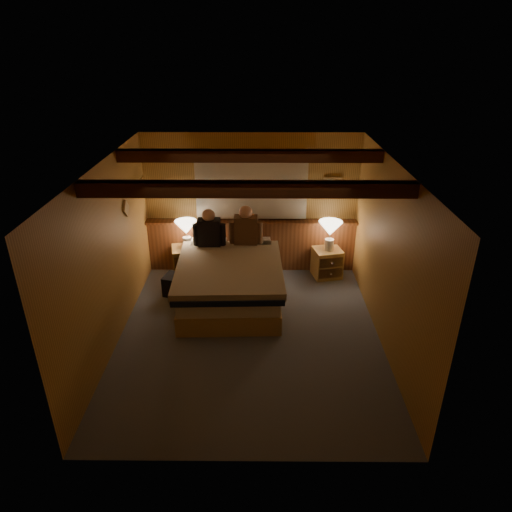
{
  "coord_description": "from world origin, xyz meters",
  "views": [
    {
      "loc": [
        0.13,
        -5.26,
        3.77
      ],
      "look_at": [
        0.09,
        0.4,
        1.04
      ],
      "focal_mm": 32.0,
      "sensor_mm": 36.0,
      "label": 1
    }
  ],
  "objects_px": {
    "bed": "(230,281)",
    "person_right": "(246,228)",
    "nightstand_left": "(187,262)",
    "duffel_bag": "(181,285)",
    "nightstand_right": "(327,263)",
    "person_left": "(209,231)",
    "lamp_left": "(186,229)",
    "lamp_right": "(330,230)"
  },
  "relations": [
    {
      "from": "nightstand_left",
      "to": "person_right",
      "type": "bearing_deg",
      "value": -18.55
    },
    {
      "from": "duffel_bag",
      "to": "lamp_left",
      "type": "bearing_deg",
      "value": 102.07
    },
    {
      "from": "lamp_right",
      "to": "person_left",
      "type": "relative_size",
      "value": 0.79
    },
    {
      "from": "nightstand_right",
      "to": "lamp_left",
      "type": "relative_size",
      "value": 1.11
    },
    {
      "from": "bed",
      "to": "lamp_left",
      "type": "bearing_deg",
      "value": 130.31
    },
    {
      "from": "nightstand_right",
      "to": "person_left",
      "type": "distance_m",
      "value": 2.11
    },
    {
      "from": "bed",
      "to": "lamp_left",
      "type": "distance_m",
      "value": 1.26
    },
    {
      "from": "nightstand_left",
      "to": "nightstand_right",
      "type": "height_order",
      "value": "nightstand_left"
    },
    {
      "from": "bed",
      "to": "nightstand_left",
      "type": "bearing_deg",
      "value": 131.43
    },
    {
      "from": "bed",
      "to": "person_right",
      "type": "distance_m",
      "value": 0.95
    },
    {
      "from": "lamp_left",
      "to": "lamp_right",
      "type": "height_order",
      "value": "same"
    },
    {
      "from": "lamp_right",
      "to": "duffel_bag",
      "type": "bearing_deg",
      "value": -165.08
    },
    {
      "from": "lamp_right",
      "to": "person_right",
      "type": "bearing_deg",
      "value": -174.68
    },
    {
      "from": "bed",
      "to": "nightstand_right",
      "type": "distance_m",
      "value": 1.83
    },
    {
      "from": "nightstand_left",
      "to": "duffel_bag",
      "type": "xyz_separation_m",
      "value": [
        -0.01,
        -0.64,
        -0.1
      ]
    },
    {
      "from": "lamp_left",
      "to": "person_left",
      "type": "distance_m",
      "value": 0.47
    },
    {
      "from": "lamp_left",
      "to": "nightstand_left",
      "type": "bearing_deg",
      "value": -127.75
    },
    {
      "from": "bed",
      "to": "person_left",
      "type": "relative_size",
      "value": 3.18
    },
    {
      "from": "nightstand_right",
      "to": "duffel_bag",
      "type": "xyz_separation_m",
      "value": [
        -2.42,
        -0.66,
        -0.08
      ]
    },
    {
      "from": "nightstand_right",
      "to": "person_left",
      "type": "xyz_separation_m",
      "value": [
        -1.98,
        -0.22,
        0.69
      ]
    },
    {
      "from": "duffel_bag",
      "to": "person_left",
      "type": "bearing_deg",
      "value": 59.23
    },
    {
      "from": "nightstand_left",
      "to": "bed",
      "type": "bearing_deg",
      "value": -58.35
    },
    {
      "from": "bed",
      "to": "duffel_bag",
      "type": "height_order",
      "value": "bed"
    },
    {
      "from": "lamp_left",
      "to": "person_left",
      "type": "relative_size",
      "value": 0.74
    },
    {
      "from": "lamp_left",
      "to": "bed",
      "type": "bearing_deg",
      "value": -47.9
    },
    {
      "from": "lamp_left",
      "to": "duffel_bag",
      "type": "distance_m",
      "value": 0.97
    },
    {
      "from": "bed",
      "to": "nightstand_right",
      "type": "height_order",
      "value": "bed"
    },
    {
      "from": "nightstand_left",
      "to": "person_left",
      "type": "height_order",
      "value": "person_left"
    },
    {
      "from": "nightstand_right",
      "to": "duffel_bag",
      "type": "height_order",
      "value": "nightstand_right"
    },
    {
      "from": "bed",
      "to": "person_left",
      "type": "height_order",
      "value": "person_left"
    },
    {
      "from": "person_left",
      "to": "person_right",
      "type": "distance_m",
      "value": 0.6
    },
    {
      "from": "person_right",
      "to": "duffel_bag",
      "type": "xyz_separation_m",
      "value": [
        -1.03,
        -0.52,
        -0.78
      ]
    },
    {
      "from": "nightstand_left",
      "to": "lamp_left",
      "type": "relative_size",
      "value": 1.18
    },
    {
      "from": "bed",
      "to": "person_right",
      "type": "relative_size",
      "value": 3.06
    },
    {
      "from": "nightstand_left",
      "to": "duffel_bag",
      "type": "relative_size",
      "value": 0.94
    },
    {
      "from": "bed",
      "to": "nightstand_left",
      "type": "distance_m",
      "value": 1.15
    },
    {
      "from": "lamp_left",
      "to": "person_right",
      "type": "relative_size",
      "value": 0.71
    },
    {
      "from": "bed",
      "to": "person_right",
      "type": "height_order",
      "value": "person_right"
    },
    {
      "from": "person_left",
      "to": "duffel_bag",
      "type": "height_order",
      "value": "person_left"
    },
    {
      "from": "nightstand_right",
      "to": "person_left",
      "type": "height_order",
      "value": "person_left"
    },
    {
      "from": "bed",
      "to": "lamp_right",
      "type": "distance_m",
      "value": 1.9
    },
    {
      "from": "nightstand_right",
      "to": "person_right",
      "type": "height_order",
      "value": "person_right"
    }
  ]
}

